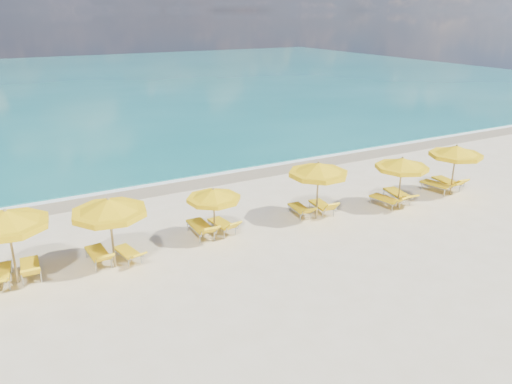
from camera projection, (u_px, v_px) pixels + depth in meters
ground_plane at (274, 231)px, 19.90m from camera, size 120.00×120.00×0.00m
ocean at (68, 85)px, 59.39m from camera, size 120.00×80.00×0.30m
wet_sand_band at (201, 180)px, 25.99m from camera, size 120.00×2.60×0.01m
foam_line at (196, 176)px, 26.65m from camera, size 120.00×1.20×0.03m
whitecap_near at (53, 152)px, 31.17m from camera, size 14.00×0.36×0.05m
whitecap_far at (212, 112)px, 43.28m from camera, size 18.00×0.30×0.05m
umbrella_0 at (7, 220)px, 15.41m from camera, size 3.09×3.09×2.59m
umbrella_1 at (109, 208)px, 16.41m from camera, size 2.98×2.98×2.56m
umbrella_2 at (214, 195)px, 18.68m from camera, size 2.53×2.53×2.09m
umbrella_3 at (318, 170)px, 20.46m from camera, size 3.27×3.27×2.52m
umbrella_4 at (402, 164)px, 21.71m from camera, size 2.39×2.39×2.35m
umbrella_5 at (456, 152)px, 23.23m from camera, size 2.51×2.51×2.47m
lounger_0_left at (1, 278)px, 16.02m from camera, size 0.83×1.96×0.72m
lounger_0_right at (31, 271)px, 16.44m from camera, size 0.67×1.81×0.81m
lounger_1_left at (99, 258)px, 17.32m from camera, size 0.70×1.86×0.80m
lounger_1_right at (128, 256)px, 17.52m from camera, size 0.85×1.70×0.66m
lounger_2_left at (201, 231)px, 19.40m from camera, size 0.71×2.01×0.87m
lounger_2_right at (223, 227)px, 19.77m from camera, size 0.78×1.78×0.79m
lounger_3_left at (300, 212)px, 21.33m from camera, size 0.73×1.73×0.73m
lounger_3_right at (322, 208)px, 21.62m from camera, size 0.78×1.79×0.83m
lounger_4_left at (386, 202)px, 22.31m from camera, size 0.89×1.88×0.80m
lounger_4_right at (397, 197)px, 22.94m from camera, size 1.03×2.09×0.75m
lounger_5_left at (437, 187)px, 24.16m from camera, size 1.00×2.00×0.79m
lounger_5_right at (447, 184)px, 24.55m from camera, size 0.93×2.01×0.88m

